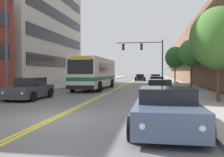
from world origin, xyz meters
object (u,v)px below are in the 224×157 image
object	(u,v)px
car_silver_parked_left_near	(104,79)
street_lamp_left_near	(10,28)
car_dark_grey_parked_left_mid	(30,89)
car_red_parked_right_end	(160,88)
street_tree_right_far	(175,58)
car_slate_blue_parked_right_foreground	(167,111)
city_bus	(95,72)
fire_hydrant	(177,86)
car_champagne_parked_right_far	(155,78)
car_black_moving_lead	(140,78)
car_white_parked_right_mid	(157,82)
street_tree_right_near	(219,38)
street_tree_right_mid	(191,53)
traffic_signal_mast	(146,53)

from	to	relation	value
car_silver_parked_left_near	street_lamp_left_near	size ratio (longest dim) A/B	0.61
car_dark_grey_parked_left_mid	car_red_parked_right_end	bearing A→B (deg)	21.55
car_dark_grey_parked_left_mid	street_tree_right_far	world-z (taller)	street_tree_right_far
car_dark_grey_parked_left_mid	car_slate_blue_parked_right_foreground	size ratio (longest dim) A/B	0.99
city_bus	car_red_parked_right_end	size ratio (longest dim) A/B	2.31
city_bus	car_red_parked_right_end	distance (m)	9.47
city_bus	fire_hydrant	size ratio (longest dim) A/B	12.79
car_champagne_parked_right_far	car_red_parked_right_end	world-z (taller)	car_champagne_parked_right_far
city_bus	car_black_moving_lead	bearing A→B (deg)	82.02
car_silver_parked_left_near	street_tree_right_far	xyz separation A→B (m)	(11.54, -3.95, 3.27)
car_slate_blue_parked_right_foreground	car_champagne_parked_right_far	size ratio (longest dim) A/B	0.98
car_silver_parked_left_near	car_champagne_parked_right_far	distance (m)	9.09
city_bus	car_white_parked_right_mid	bearing A→B (deg)	35.27
street_tree_right_near	street_lamp_left_near	bearing A→B (deg)	-177.20
car_red_parked_right_end	street_lamp_left_near	bearing A→B (deg)	-154.79
city_bus	street_tree_right_mid	size ratio (longest dim) A/B	2.19
car_black_moving_lead	street_tree_right_near	world-z (taller)	street_tree_right_near
car_red_parked_right_end	street_tree_right_far	distance (m)	19.33
car_white_parked_right_mid	car_champagne_parked_right_far	bearing A→B (deg)	90.14
car_red_parked_right_end	street_tree_right_mid	world-z (taller)	street_tree_right_mid
car_champagne_parked_right_far	street_lamp_left_near	distance (m)	31.37
street_lamp_left_near	city_bus	bearing A→B (deg)	75.48
car_silver_parked_left_near	street_lamp_left_near	world-z (taller)	street_lamp_left_near
car_champagne_parked_right_far	street_tree_right_mid	world-z (taller)	street_tree_right_mid
car_white_parked_right_mid	street_tree_right_far	bearing A→B (deg)	69.90
car_black_moving_lead	car_slate_blue_parked_right_foreground	bearing A→B (deg)	-86.06
car_silver_parked_left_near	street_tree_right_near	size ratio (longest dim) A/B	0.88
car_slate_blue_parked_right_foreground	street_lamp_left_near	bearing A→B (deg)	144.57
car_dark_grey_parked_left_mid	street_lamp_left_near	distance (m)	4.15
car_slate_blue_parked_right_foreground	car_white_parked_right_mid	bearing A→B (deg)	89.86
street_lamp_left_near	car_silver_parked_left_near	bearing A→B (deg)	88.76
traffic_signal_mast	street_tree_right_mid	distance (m)	10.42
car_red_parked_right_end	fire_hydrant	xyz separation A→B (m)	(1.55, 3.35, -0.01)
car_white_parked_right_mid	street_tree_right_near	world-z (taller)	street_tree_right_near
car_white_parked_right_mid	street_tree_right_far	distance (m)	8.66
car_dark_grey_parked_left_mid	traffic_signal_mast	world-z (taller)	traffic_signal_mast
car_champagne_parked_right_far	street_tree_right_mid	size ratio (longest dim) A/B	0.85
city_bus	car_dark_grey_parked_left_mid	xyz separation A→B (m)	(-2.14, -10.18, -1.13)
car_dark_grey_parked_left_mid	car_white_parked_right_mid	world-z (taller)	car_dark_grey_parked_left_mid
car_slate_blue_parked_right_foreground	street_tree_right_mid	bearing A→B (deg)	79.52
street_tree_right_near	city_bus	bearing A→B (deg)	132.59
car_slate_blue_parked_right_foreground	street_tree_right_mid	world-z (taller)	street_tree_right_mid
car_slate_blue_parked_right_foreground	car_black_moving_lead	distance (m)	42.76
car_champagne_parked_right_far	fire_hydrant	size ratio (longest dim) A/B	5.00
street_tree_right_far	car_red_parked_right_end	bearing A→B (deg)	-98.16
car_champagne_parked_right_far	street_tree_right_mid	bearing A→B (deg)	-78.46
traffic_signal_mast	street_tree_right_near	size ratio (longest dim) A/B	1.23
car_black_moving_lead	fire_hydrant	world-z (taller)	car_black_moving_lead
traffic_signal_mast	fire_hydrant	bearing A→B (deg)	-77.60
car_black_moving_lead	street_tree_right_far	xyz separation A→B (m)	(5.75, -12.73, 3.29)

